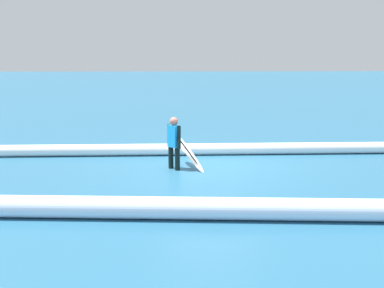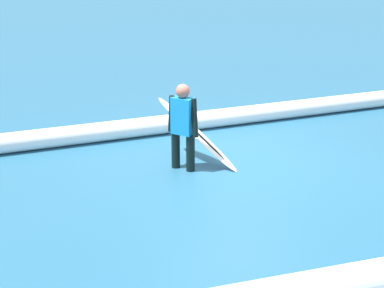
% 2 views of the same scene
% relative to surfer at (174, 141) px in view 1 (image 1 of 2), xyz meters
% --- Properties ---
extents(ground_plane, '(163.06, 163.06, 0.00)m').
position_rel_surfer_xyz_m(ground_plane, '(-0.94, 0.01, -0.78)').
color(ground_plane, '#255C7D').
extents(surfer, '(0.37, 0.52, 1.41)m').
position_rel_surfer_xyz_m(surfer, '(0.00, 0.00, 0.00)').
color(surfer, black).
rests_on(surfer, ground_plane).
extents(surfboard, '(1.06, 1.53, 0.99)m').
position_rel_surfer_xyz_m(surfboard, '(-0.34, -0.26, -0.30)').
color(surfboard, white).
rests_on(surfboard, ground_plane).
extents(wave_crest_foreground, '(14.72, 0.40, 0.35)m').
position_rel_surfer_xyz_m(wave_crest_foreground, '(-1.77, -1.80, -0.60)').
color(wave_crest_foreground, white).
rests_on(wave_crest_foreground, ground_plane).
extents(wave_crest_midground, '(16.17, 1.69, 0.42)m').
position_rel_surfer_xyz_m(wave_crest_midground, '(0.12, 3.88, -0.57)').
color(wave_crest_midground, white).
rests_on(wave_crest_midground, ground_plane).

